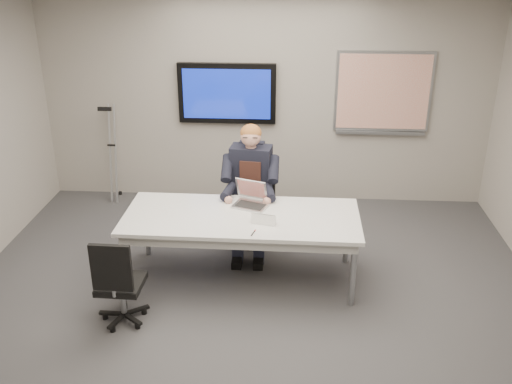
# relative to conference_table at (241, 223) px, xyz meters

# --- Properties ---
(floor) EXTENTS (6.00, 6.00, 0.02)m
(floor) POSITION_rel_conference_table_xyz_m (0.12, -0.82, -0.66)
(floor) COLOR #38383B
(floor) RESTS_ON ground
(ceiling) EXTENTS (6.00, 6.00, 0.02)m
(ceiling) POSITION_rel_conference_table_xyz_m (0.12, -0.82, 2.14)
(ceiling) COLOR silver
(ceiling) RESTS_ON wall_back
(wall_back) EXTENTS (6.00, 0.02, 2.80)m
(wall_back) POSITION_rel_conference_table_xyz_m (0.12, 2.18, 0.74)
(wall_back) COLOR #9E978E
(wall_back) RESTS_ON ground
(conference_table) EXTENTS (2.44, 1.03, 0.75)m
(conference_table) POSITION_rel_conference_table_xyz_m (0.00, 0.00, 0.00)
(conference_table) COLOR silver
(conference_table) RESTS_ON ground
(tv_display) EXTENTS (1.30, 0.09, 0.80)m
(tv_display) POSITION_rel_conference_table_xyz_m (-0.38, 2.13, 0.84)
(tv_display) COLOR black
(tv_display) RESTS_ON wall_back
(whiteboard) EXTENTS (1.25, 0.08, 1.10)m
(whiteboard) POSITION_rel_conference_table_xyz_m (1.67, 2.15, 0.87)
(whiteboard) COLOR #95989D
(whiteboard) RESTS_ON wall_back
(office_chair_far) EXTENTS (0.63, 0.63, 1.00)m
(office_chair_far) POSITION_rel_conference_table_xyz_m (0.06, 0.87, -0.35)
(office_chair_far) COLOR black
(office_chair_far) RESTS_ON ground
(office_chair_near) EXTENTS (0.45, 0.45, 0.93)m
(office_chair_near) POSITION_rel_conference_table_xyz_m (-1.06, -0.87, -0.38)
(office_chair_near) COLOR black
(office_chair_near) RESTS_ON ground
(seated_person) EXTENTS (0.49, 0.84, 1.49)m
(seated_person) POSITION_rel_conference_table_xyz_m (0.04, 0.61, -0.06)
(seated_person) COLOR #212437
(seated_person) RESTS_ON office_chair_far
(crutch) EXTENTS (0.20, 0.65, 1.45)m
(crutch) POSITION_rel_conference_table_xyz_m (-1.95, 1.96, 0.04)
(crutch) COLOR #B5B8BD
(crutch) RESTS_ON ground
(laptop) EXTENTS (0.42, 0.44, 0.25)m
(laptop) POSITION_rel_conference_table_xyz_m (0.08, 0.29, 0.15)
(laptop) COLOR #B9B9BC
(laptop) RESTS_ON conference_table
(name_tent) EXTENTS (0.26, 0.13, 0.10)m
(name_tent) POSITION_rel_conference_table_xyz_m (0.24, -0.16, 0.14)
(name_tent) COLOR white
(name_tent) RESTS_ON conference_table
(pen) EXTENTS (0.04, 0.13, 0.01)m
(pen) POSITION_rel_conference_table_xyz_m (0.15, -0.39, 0.09)
(pen) COLOR black
(pen) RESTS_ON conference_table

